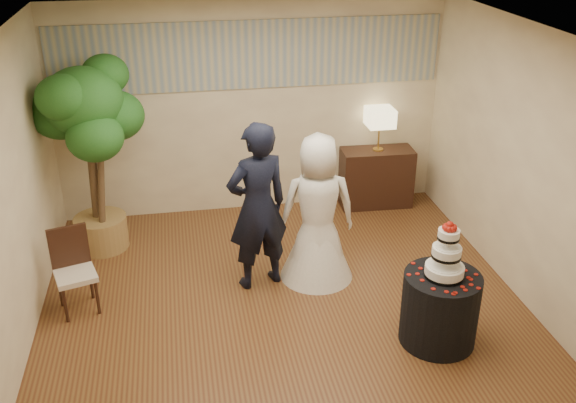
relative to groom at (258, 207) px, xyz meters
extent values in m
cube|color=brown|center=(0.20, -0.56, -0.94)|extent=(5.00, 5.00, 0.00)
cube|color=white|center=(0.20, -0.56, 1.86)|extent=(5.00, 5.00, 0.00)
cube|color=beige|center=(0.20, 1.94, 0.46)|extent=(5.00, 0.06, 2.80)
cube|color=beige|center=(0.20, -3.06, 0.46)|extent=(5.00, 0.06, 2.80)
cube|color=beige|center=(-2.30, -0.56, 0.46)|extent=(0.06, 5.00, 2.80)
cube|color=beige|center=(2.70, -0.56, 0.46)|extent=(0.06, 5.00, 2.80)
cube|color=#999D91|center=(0.20, 1.92, 1.16)|extent=(4.90, 0.02, 0.85)
imported|color=black|center=(0.00, 0.00, 0.00)|extent=(0.79, 0.63, 1.87)
imported|color=white|center=(0.66, 0.03, -0.10)|extent=(0.88, 0.87, 1.68)
cylinder|color=black|center=(1.55, -1.31, -0.58)|extent=(0.74, 0.74, 0.72)
cube|color=black|center=(1.86, 1.70, -0.53)|extent=(0.98, 0.47, 0.80)
camera|label=1|loc=(-0.76, -6.01, 2.97)|focal=40.00mm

